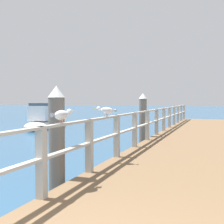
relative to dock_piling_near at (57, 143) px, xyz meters
name	(u,v)px	position (x,y,z in m)	size (l,w,h in m)	color
pier_deck	(196,142)	(1.85, 6.66, -0.80)	(3.10, 20.05, 0.40)	brown
pier_railing	(157,119)	(0.38, 6.66, 0.01)	(0.12, 18.57, 0.99)	#B2ADA3
dock_piling_near	(57,143)	(0.00, 0.00, 0.00)	(0.29, 0.29, 1.98)	#6B6056
dock_piling_far	(143,120)	(0.00, 6.02, 0.00)	(0.29, 0.29, 1.98)	#6B6056
seagull_foreground	(62,114)	(0.38, -0.47, 0.52)	(0.22, 0.47, 0.21)	white
seagull_background	(106,110)	(0.37, 1.39, 0.52)	(0.48, 0.21, 0.21)	white
boat_2	(46,120)	(-7.39, 10.95, -0.49)	(2.68, 5.49, 1.55)	white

